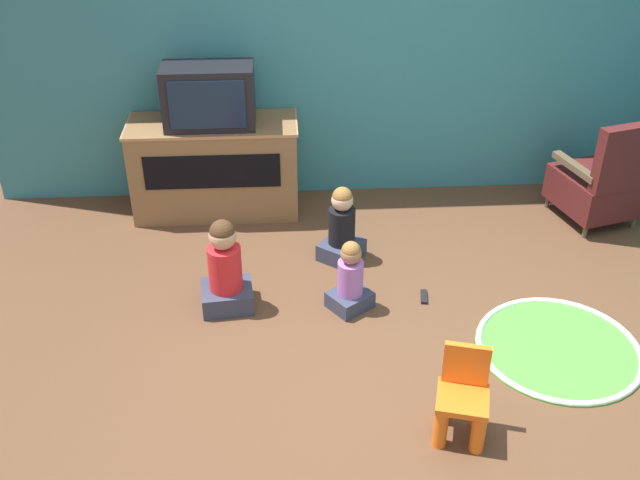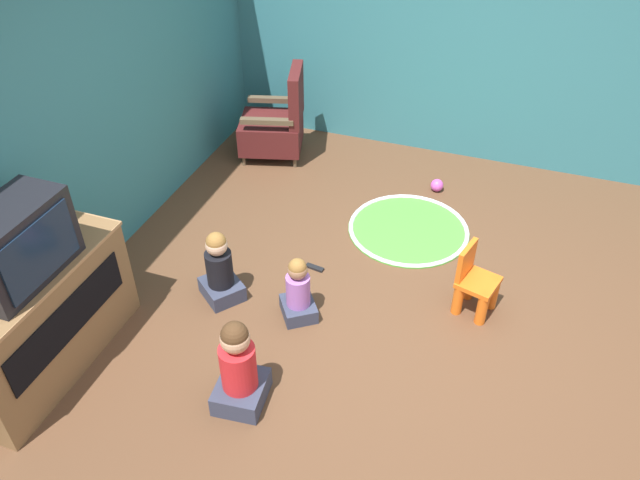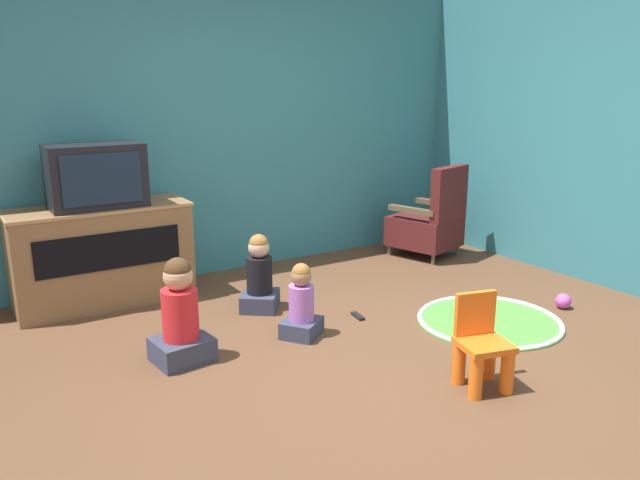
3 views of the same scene
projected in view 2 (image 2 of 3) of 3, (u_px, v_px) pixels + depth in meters
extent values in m
plane|color=brown|center=(376.00, 313.00, 4.55)|extent=(30.00, 30.00, 0.00)
cube|color=teal|center=(56.00, 115.00, 4.21)|extent=(5.60, 0.12, 2.60)
cube|color=teal|center=(498.00, 28.00, 5.55)|extent=(0.12, 5.32, 2.60)
cube|color=brown|center=(38.00, 320.00, 3.96)|extent=(1.30, 0.52, 0.77)
cube|color=#A97C50|center=(21.00, 276.00, 3.73)|extent=(1.33, 0.53, 0.02)
cube|color=black|center=(69.00, 319.00, 3.83)|extent=(1.04, 0.01, 0.28)
cube|color=black|center=(14.00, 245.00, 3.57)|extent=(0.69, 0.35, 0.47)
cube|color=#142338|center=(40.00, 251.00, 3.52)|extent=(0.56, 0.02, 0.37)
cylinder|color=brown|center=(251.00, 138.00, 6.52)|extent=(0.04, 0.04, 0.10)
cylinder|color=brown|center=(244.00, 161.00, 6.16)|extent=(0.04, 0.04, 0.10)
cylinder|color=brown|center=(299.00, 140.00, 6.49)|extent=(0.04, 0.04, 0.10)
cylinder|color=brown|center=(295.00, 162.00, 6.13)|extent=(0.04, 0.04, 0.10)
cube|color=#4C1919|center=(271.00, 133.00, 6.20)|extent=(0.68, 0.72, 0.29)
cube|color=#4C1919|center=(296.00, 96.00, 5.94)|extent=(0.52, 0.24, 0.52)
cube|color=brown|center=(273.00, 100.00, 6.24)|extent=(0.21, 0.51, 0.05)
cube|color=brown|center=(267.00, 121.00, 5.87)|extent=(0.21, 0.51, 0.05)
cylinder|color=orange|center=(482.00, 308.00, 4.39)|extent=(0.08, 0.08, 0.28)
cylinder|color=orange|center=(493.00, 292.00, 4.52)|extent=(0.08, 0.08, 0.28)
cylinder|color=orange|center=(458.00, 298.00, 4.47)|extent=(0.08, 0.08, 0.28)
cylinder|color=orange|center=(470.00, 283.00, 4.60)|extent=(0.08, 0.08, 0.28)
cube|color=orange|center=(478.00, 282.00, 4.42)|extent=(0.33, 0.32, 0.04)
cube|color=orange|center=(466.00, 261.00, 4.38)|extent=(0.25, 0.10, 0.26)
cylinder|color=green|center=(408.00, 229.00, 5.34)|extent=(1.03, 1.03, 0.01)
torus|color=silver|center=(409.00, 229.00, 5.34)|extent=(1.03, 1.03, 0.04)
cube|color=#33384C|center=(241.00, 392.00, 3.90)|extent=(0.37, 0.33, 0.15)
cylinder|color=red|center=(238.00, 367.00, 3.75)|extent=(0.22, 0.22, 0.32)
sphere|color=tan|center=(235.00, 339.00, 3.60)|extent=(0.18, 0.18, 0.18)
sphere|color=#472D19|center=(235.00, 335.00, 3.58)|extent=(0.17, 0.17, 0.17)
cube|color=#33384C|center=(299.00, 309.00, 4.50)|extent=(0.35, 0.34, 0.11)
cylinder|color=#A566BF|center=(298.00, 290.00, 4.39)|extent=(0.17, 0.17, 0.25)
sphere|color=#9E7051|center=(297.00, 270.00, 4.28)|extent=(0.14, 0.14, 0.14)
sphere|color=olive|center=(297.00, 267.00, 4.26)|extent=(0.13, 0.13, 0.13)
cube|color=#33384C|center=(222.00, 289.00, 4.66)|extent=(0.39, 0.40, 0.13)
cylinder|color=black|center=(219.00, 268.00, 4.53)|extent=(0.20, 0.20, 0.28)
sphere|color=#D8AD8C|center=(216.00, 245.00, 4.40)|extent=(0.16, 0.16, 0.16)
sphere|color=olive|center=(216.00, 242.00, 4.38)|extent=(0.15, 0.15, 0.15)
sphere|color=#CC4CB2|center=(437.00, 185.00, 5.79)|extent=(0.12, 0.12, 0.12)
cube|color=black|center=(315.00, 268.00, 4.94)|extent=(0.07, 0.15, 0.02)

